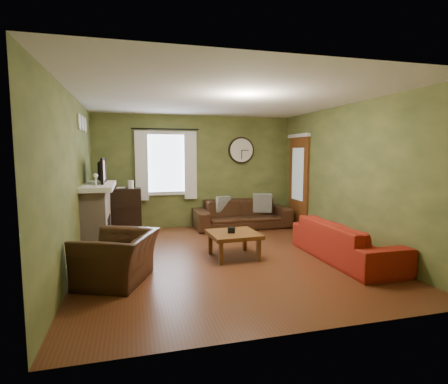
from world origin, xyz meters
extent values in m
cube|color=#582B17|center=(0.00, 0.00, 0.00)|extent=(4.60, 5.20, 0.00)
cube|color=white|center=(0.00, 0.00, 2.60)|extent=(4.60, 5.20, 0.00)
cube|color=#5D6631|center=(-2.30, 0.00, 1.30)|extent=(0.00, 5.20, 2.60)
cube|color=#5D6631|center=(2.30, 0.00, 1.30)|extent=(0.00, 5.20, 2.60)
cube|color=#5D6631|center=(0.00, 2.60, 1.30)|extent=(4.60, 0.00, 2.60)
cube|color=#5D6631|center=(0.00, -2.60, 1.30)|extent=(4.60, 0.00, 2.60)
cube|color=tan|center=(-2.10, 1.15, 0.55)|extent=(0.40, 1.40, 1.10)
cube|color=black|center=(-1.91, 1.15, 0.30)|extent=(0.04, 0.60, 0.55)
cube|color=white|center=(-2.07, 1.15, 1.14)|extent=(0.58, 1.60, 0.08)
imported|color=black|center=(-2.05, 1.30, 1.35)|extent=(0.08, 0.60, 0.35)
cube|color=#994C3F|center=(-1.97, 1.30, 1.41)|extent=(0.02, 0.62, 0.36)
cylinder|color=white|center=(-2.28, 0.80, 2.25)|extent=(0.28, 0.28, 0.03)
cylinder|color=white|center=(-2.28, 1.15, 2.25)|extent=(0.28, 0.28, 0.03)
cylinder|color=white|center=(-2.28, 1.50, 2.25)|extent=(0.28, 0.28, 0.03)
cylinder|color=black|center=(-0.70, 2.48, 2.27)|extent=(0.03, 0.03, 1.50)
cube|color=white|center=(-1.25, 2.48, 1.45)|extent=(0.28, 0.04, 1.55)
cube|color=white|center=(-0.15, 2.48, 1.45)|extent=(0.28, 0.04, 1.55)
cube|color=brown|center=(2.27, 1.85, 1.05)|extent=(0.05, 0.90, 2.10)
imported|color=brown|center=(-1.78, 2.21, 0.96)|extent=(0.18, 0.23, 0.02)
imported|color=#321C10|center=(1.00, 2.15, 0.32)|extent=(2.22, 0.87, 0.65)
cube|color=gray|center=(0.58, 2.32, 0.55)|extent=(0.37, 0.21, 0.35)
cube|color=gray|center=(1.53, 2.22, 0.55)|extent=(0.46, 0.26, 0.44)
imported|color=maroon|center=(1.86, -0.65, 0.31)|extent=(0.83, 2.13, 0.62)
imported|color=#321C10|center=(-1.68, -0.73, 0.33)|extent=(1.21, 1.28, 0.66)
cube|color=black|center=(0.11, -0.07, 0.40)|extent=(0.15, 0.15, 0.09)
camera|label=1|loc=(-1.46, -5.51, 1.73)|focal=28.00mm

